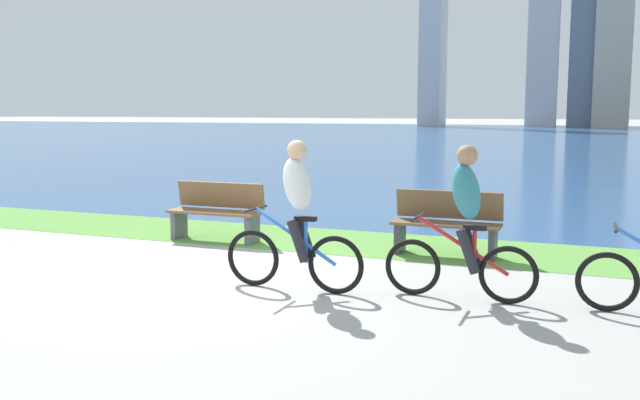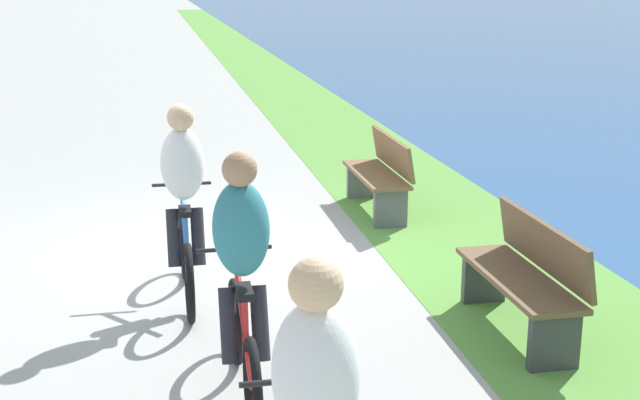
{
  "view_description": "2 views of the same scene",
  "coord_description": "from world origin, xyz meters",
  "px_view_note": "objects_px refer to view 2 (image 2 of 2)",
  "views": [
    {
      "loc": [
        4.21,
        -7.27,
        2.03
      ],
      "look_at": [
        0.99,
        0.85,
        0.9
      ],
      "focal_mm": 39.47,
      "sensor_mm": 36.0,
      "label": 1
    },
    {
      "loc": [
        7.96,
        -0.37,
        2.71
      ],
      "look_at": [
        1.3,
        0.95,
        0.88
      ],
      "focal_mm": 47.38,
      "sensor_mm": 36.0,
      "label": 2
    }
  ],
  "objects_px": {
    "bench_near_path": "(381,174)",
    "cyclist_trailing": "(242,279)",
    "cyclist_lead": "(184,206)",
    "bench_far_along_path": "(525,278)"
  },
  "relations": [
    {
      "from": "bench_near_path",
      "to": "cyclist_trailing",
      "type": "bearing_deg",
      "value": -26.14
    },
    {
      "from": "cyclist_lead",
      "to": "cyclist_trailing",
      "type": "xyz_separation_m",
      "value": [
        1.82,
        0.29,
        -0.01
      ]
    },
    {
      "from": "cyclist_trailing",
      "to": "bench_near_path",
      "type": "xyz_separation_m",
      "value": [
        -4.2,
        2.06,
        -0.38
      ]
    },
    {
      "from": "cyclist_lead",
      "to": "bench_far_along_path",
      "type": "distance_m",
      "value": 2.82
    },
    {
      "from": "cyclist_trailing",
      "to": "cyclist_lead",
      "type": "bearing_deg",
      "value": -171.02
    },
    {
      "from": "cyclist_lead",
      "to": "bench_far_along_path",
      "type": "xyz_separation_m",
      "value": [
        1.18,
        2.52,
        -0.39
      ]
    },
    {
      "from": "cyclist_trailing",
      "to": "bench_far_along_path",
      "type": "height_order",
      "value": "cyclist_trailing"
    },
    {
      "from": "bench_far_along_path",
      "to": "cyclist_lead",
      "type": "bearing_deg",
      "value": -115.11
    },
    {
      "from": "cyclist_lead",
      "to": "cyclist_trailing",
      "type": "bearing_deg",
      "value": 8.98
    },
    {
      "from": "cyclist_lead",
      "to": "cyclist_trailing",
      "type": "height_order",
      "value": "cyclist_lead"
    }
  ]
}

